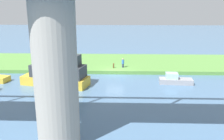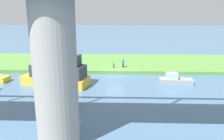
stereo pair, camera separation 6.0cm
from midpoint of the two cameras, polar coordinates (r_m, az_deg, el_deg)
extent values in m
plane|color=#4C7093|center=(34.94, 0.71, -1.02)|extent=(160.00, 160.00, 0.00)
cube|color=#5B9342|center=(40.67, 0.92, 1.68)|extent=(80.00, 12.00, 0.50)
cylinder|color=#9E998E|center=(17.01, -12.80, -1.43)|extent=(2.95, 2.95, 10.01)
cylinder|color=#2D334C|center=(36.71, 2.60, 1.02)|extent=(0.29, 0.29, 0.55)
cylinder|color=blue|center=(36.57, 2.61, 1.90)|extent=(0.39, 0.39, 0.60)
sphere|color=tan|center=(36.48, 2.61, 2.54)|extent=(0.24, 0.24, 0.24)
cylinder|color=brown|center=(36.28, 0.43, 0.99)|extent=(0.20, 0.20, 0.70)
cube|color=gold|center=(31.23, -12.83, -2.35)|extent=(8.60, 4.60, 1.09)
cube|color=#33383D|center=(30.67, -12.23, -0.16)|extent=(6.94, 3.95, 1.45)
cube|color=#33383D|center=(30.05, -11.30, 2.26)|extent=(4.47, 2.99, 1.27)
cylinder|color=black|center=(31.33, -15.77, 2.85)|extent=(0.45, 0.45, 1.64)
cube|color=#D84C2D|center=(32.05, -16.36, -0.36)|extent=(1.80, 1.94, 0.82)
cube|color=#99999E|center=(31.95, 14.53, -2.49)|extent=(4.17, 1.74, 0.63)
cube|color=silver|center=(31.68, 13.64, -1.30)|extent=(1.55, 1.26, 0.72)
camera|label=1|loc=(0.03, -89.94, 0.02)|focal=39.73mm
camera|label=2|loc=(0.03, 90.06, -0.02)|focal=39.73mm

